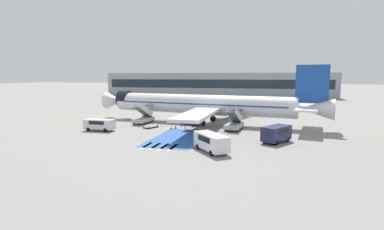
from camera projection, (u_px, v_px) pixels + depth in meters
name	position (u px, v px, depth m)	size (l,w,h in m)	color
ground_plane	(203.00, 123.00, 57.28)	(600.00, 600.00, 0.00)	gray
apron_leadline_yellow	(200.00, 123.00, 56.93)	(0.20, 79.33, 0.01)	gold
apron_stand_patch_blue	(177.00, 138.00, 43.45)	(6.75, 13.78, 0.01)	#2856A8
apron_walkway_bar_0	(147.00, 145.00, 38.65)	(0.44, 3.60, 0.01)	silver
apron_walkway_bar_1	(155.00, 146.00, 38.35)	(0.44, 3.60, 0.01)	silver
apron_walkway_bar_2	(164.00, 147.00, 38.05)	(0.44, 3.60, 0.01)	silver
apron_walkway_bar_3	(173.00, 147.00, 37.75)	(0.44, 3.60, 0.01)	silver
airliner	(203.00, 105.00, 56.19)	(44.83, 35.59, 10.73)	silver
boarding_stairs_forward	(143.00, 118.00, 56.62)	(2.89, 5.46, 4.10)	#ADB2BA
boarding_stairs_aft	(234.00, 124.00, 49.70)	(2.89, 5.46, 4.00)	#ADB2BA
fuel_tanker	(246.00, 103.00, 79.29)	(9.14, 3.36, 3.50)	#38383D
service_van_0	(211.00, 141.00, 35.39)	(5.05, 5.49, 2.13)	silver
service_van_1	(100.00, 124.00, 48.88)	(4.95, 2.06, 1.90)	silver
service_van_2	(276.00, 133.00, 40.27)	(4.16, 4.98, 2.24)	#1E234C
baggage_cart	(151.00, 126.00, 51.78)	(2.39, 2.98, 0.87)	gray
ground_crew_0	(193.00, 122.00, 52.74)	(0.32, 0.47, 1.65)	#191E38
ground_crew_1	(182.00, 120.00, 54.09)	(0.48, 0.44, 1.87)	#191E38
ground_crew_2	(195.00, 120.00, 53.62)	(0.49, 0.40, 1.79)	#191E38
ground_crew_3	(185.00, 122.00, 51.84)	(0.33, 0.48, 1.78)	#2D2D33
traffic_cone_0	(167.00, 123.00, 55.21)	(0.42, 0.42, 0.47)	orange
traffic_cone_1	(175.00, 127.00, 50.88)	(0.54, 0.54, 0.60)	orange
traffic_cone_2	(171.00, 128.00, 50.37)	(0.45, 0.45, 0.50)	orange
terminal_building	(216.00, 85.00, 131.17)	(98.31, 12.10, 10.20)	#89939E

